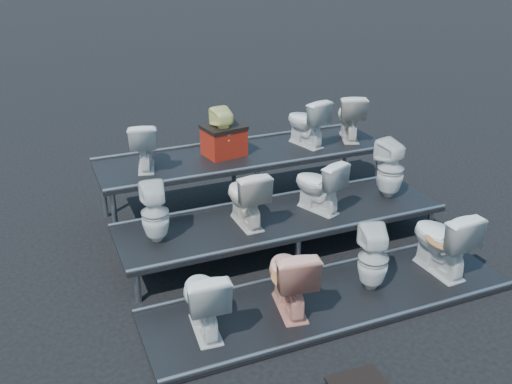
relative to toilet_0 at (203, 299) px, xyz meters
name	(u,v)px	position (x,y,z in m)	size (l,w,h in m)	color
ground	(281,247)	(1.47, 1.30, -0.44)	(80.00, 80.00, 0.00)	black
tier_front	(330,300)	(1.47, 0.00, -0.41)	(4.20, 1.20, 0.06)	black
tier_mid	(282,232)	(1.47, 1.30, -0.21)	(4.20, 1.20, 0.46)	black
tier_back	(245,181)	(1.47, 2.60, -0.01)	(4.20, 1.20, 0.86)	black
toilet_0	(203,299)	(0.00, 0.00, 0.00)	(0.43, 0.75, 0.76)	white
toilet_1	(290,277)	(0.95, 0.00, 0.02)	(0.45, 0.79, 0.80)	#EC9E86
toilet_2	(373,259)	(1.99, 0.00, 0.00)	(0.34, 0.35, 0.76)	white
toilet_3	(442,240)	(2.93, 0.00, 0.04)	(0.47, 0.82, 0.84)	white
toilet_4	(155,213)	(-0.15, 1.30, 0.38)	(0.32, 0.33, 0.72)	white
toilet_5	(246,196)	(0.97, 1.30, 0.39)	(0.41, 0.72, 0.74)	silver
toilet_6	(318,185)	(1.97, 1.30, 0.37)	(0.40, 0.70, 0.71)	white
toilet_7	(391,169)	(3.07, 1.30, 0.42)	(0.36, 0.37, 0.80)	white
toilet_8	(144,145)	(0.03, 2.60, 0.75)	(0.37, 0.65, 0.66)	white
toilet_9	(224,133)	(1.15, 2.60, 0.77)	(0.32, 0.32, 0.70)	#F2ED94
toilet_10	(306,122)	(2.45, 2.60, 0.78)	(0.40, 0.70, 0.71)	white
toilet_11	(350,116)	(3.19, 2.60, 0.77)	(0.40, 0.70, 0.71)	silver
red_crate	(224,142)	(1.18, 2.66, 0.61)	(0.54, 0.43, 0.39)	#A02511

